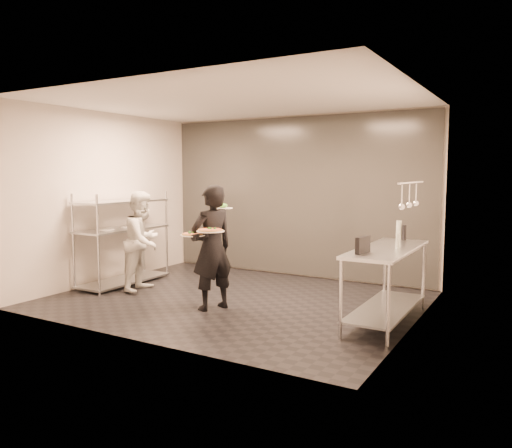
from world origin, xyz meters
The scene contains 13 objects.
room_shell centered at (0.00, 1.18, 1.40)m, with size 5.00×4.00×2.80m.
pass_rack centered at (-2.15, 0.00, 0.77)m, with size 0.60×1.60×1.50m.
prep_counter centered at (2.18, 0.00, 0.63)m, with size 0.60×1.80×0.92m.
utensil_rail centered at (2.43, 0.00, 1.55)m, with size 0.07×1.20×0.31m.
waiter centered at (0.01, -0.56, 0.83)m, with size 0.60×0.40×1.66m, color black.
chef centered at (-1.55, -0.17, 0.77)m, with size 0.74×0.58×1.53m, color white.
pizza_plate_near centered at (-0.11, -0.80, 1.02)m, with size 0.32×0.32×0.05m.
pizza_plate_far centered at (0.18, -0.82, 1.09)m, with size 0.35×0.35×0.05m.
salad_plate centered at (-0.04, -0.21, 1.35)m, with size 0.26×0.26×0.07m.
pos_monitor centered at (2.06, -0.56, 1.01)m, with size 0.05×0.26×0.19m, color black.
bottle_green centered at (2.11, 0.80, 1.05)m, with size 0.07×0.07×0.26m, color gray.
bottle_clear centered at (2.30, 0.01, 1.01)m, with size 0.05×0.05×0.18m, color gray.
bottle_dark centered at (2.18, 0.80, 1.02)m, with size 0.06×0.06×0.20m, color black.
Camera 1 is at (3.77, -5.90, 1.82)m, focal length 35.00 mm.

